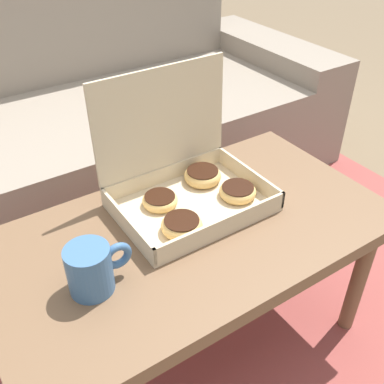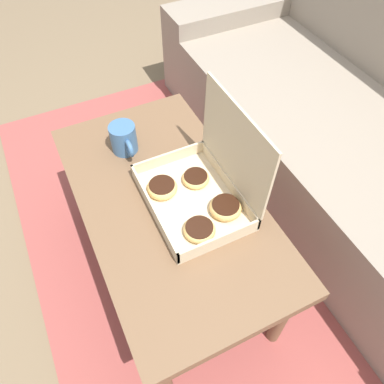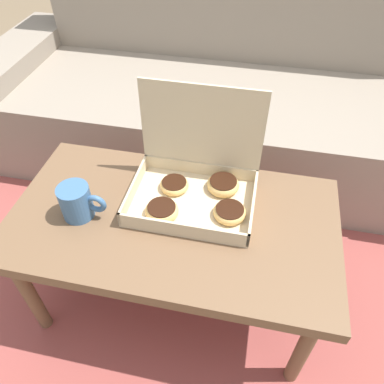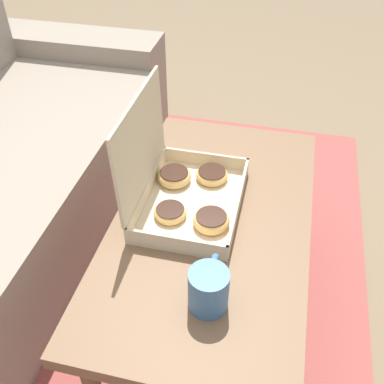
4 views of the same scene
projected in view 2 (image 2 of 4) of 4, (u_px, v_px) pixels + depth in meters
name	position (u px, v px, depth m)	size (l,w,h in m)	color
ground_plane	(197.00, 254.00, 1.61)	(12.00, 12.00, 0.00)	#756047
area_rug	(257.00, 228.00, 1.69)	(2.45, 1.91, 0.01)	#994742
couch	(374.00, 143.00, 1.61)	(2.33, 0.87, 0.95)	gray
coffee_table	(168.00, 208.00, 1.26)	(0.99, 0.54, 0.45)	brown
pastry_box	(202.00, 189.00, 1.18)	(0.38, 0.29, 0.33)	beige
coffee_mug	(124.00, 139.00, 1.33)	(0.14, 0.09, 0.11)	#3D6693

